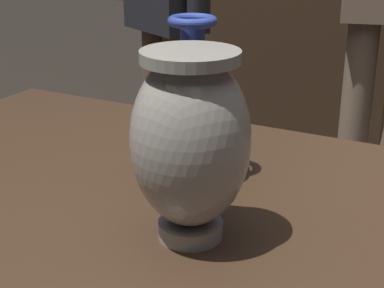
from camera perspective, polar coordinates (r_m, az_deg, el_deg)
name	(u,v)px	position (r m, az deg, el deg)	size (l,w,h in m)	color
vase_centerpiece	(190,141)	(0.70, -0.16, 0.33)	(0.15, 0.15, 0.24)	gray
vase_tall_behind	(192,126)	(0.90, 0.04, 1.73)	(0.14, 0.14, 0.25)	#2D429E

